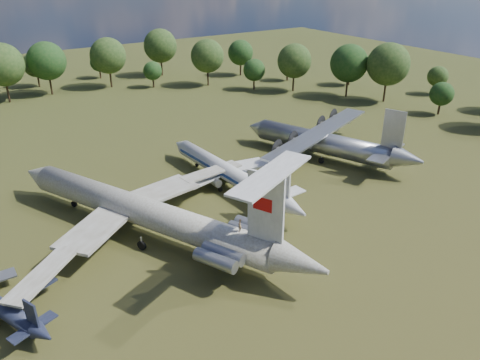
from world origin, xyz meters
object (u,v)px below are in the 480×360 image
il62_airliner (145,217)px  tu104_jet (228,176)px  an12_transport (323,145)px  person_on_il62 (240,225)px  small_prop_west (3,311)px

il62_airliner → tu104_jet: (16.99, 6.38, -0.78)m
an12_transport → person_on_il62: bearing=-168.3°
il62_airliner → small_prop_west: (-18.71, -7.80, -1.41)m
person_on_il62 → small_prop_west: bearing=-40.7°
tu104_jet → small_prop_west: tu104_jet is taller
tu104_jet → an12_transport: size_ratio=1.00×
tu104_jet → person_on_il62: 22.98m
tu104_jet → person_on_il62: size_ratio=23.69×
il62_airliner → tu104_jet: il62_airliner is taller
tu104_jet → person_on_il62: person_on_il62 is taller
an12_transport → small_prop_west: bearing=173.4°
il62_airliner → small_prop_west: il62_airliner is taller
small_prop_west → person_on_il62: bearing=-35.7°
tu104_jet → an12_transport: an12_transport is taller
an12_transport → person_on_il62: 37.80m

